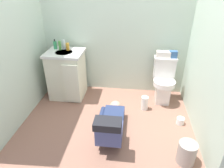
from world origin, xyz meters
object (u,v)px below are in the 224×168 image
Objects in this scene: bottle_green at (60,45)px; bottle_amber at (68,47)px; person_plumber at (111,124)px; toiletry_bag at (173,54)px; faucet at (67,46)px; toilet at (164,81)px; soap_dispenser at (55,45)px; paper_towel_roll at (145,103)px; tissue_box at (163,54)px; vanity_cabinet at (67,74)px; trash_can at (187,153)px; toilet_paper_roll at (180,121)px; bottle_clear at (64,44)px.

bottle_green is 1.21× the size of bottle_amber.
toiletry_bag is (0.86, 1.06, 0.63)m from person_plumber.
bottle_green is (-0.09, -0.06, 0.02)m from faucet.
faucet is at bearing 129.75° from person_plumber.
soap_dispenser is (-1.83, 0.08, 0.52)m from toilet.
paper_towel_roll is (1.44, -0.36, -0.78)m from bottle_green.
toilet is at bearing 51.88° from person_plumber.
bottle_amber is 1.55m from paper_towel_roll.
toiletry_bag is (0.15, 0.00, 0.01)m from tissue_box.
bottle_amber is at bearing 130.27° from person_plumber.
faucet is at bearing 91.31° from vanity_cabinet.
toilet_paper_roll is (0.06, 0.69, -0.09)m from trash_can.
bottle_clear reaches higher than toilet.
faucet reaches higher than toilet.
bottle_clear is 1.65m from paper_towel_roll.
toilet_paper_roll is (0.21, -0.63, -0.32)m from toilet.
toiletry_bag is 1.94m from soap_dispenser.
bottle_green reaches higher than tissue_box.
bottle_amber reaches higher than toiletry_bag.
bottle_green reaches higher than toilet_paper_roll.
toilet is at bearing -2.49° from soap_dispenser.
bottle_green is 2.45m from trash_can.
bottle_amber is at bearing -178.09° from toiletry_bag.
toilet is at bearing -3.00° from bottle_clear.
person_plumber is at bearing -44.17° from soap_dispenser.
soap_dispenser is at bearing -179.68° from toiletry_bag.
bottle_amber is (-0.85, 1.00, 0.71)m from person_plumber.
soap_dispenser reaches higher than vanity_cabinet.
person_plumber is at bearing -160.93° from toilet_paper_roll.
toilet_paper_roll is at bearing -18.99° from bottle_green.
tissue_box is at bearing 2.09° from bottle_amber.
toiletry_bag is at bearing 1.48° from bottle_green.
toilet is 2.74× the size of trash_can.
soap_dispenser is 1.04× the size of bottle_clear.
faucet is at bearing 31.03° from bottle_green.
toiletry_bag is 0.78× the size of bottle_clear.
person_plumber is at bearing -125.31° from paper_towel_roll.
soap_dispenser reaches higher than toilet_paper_roll.
toilet is 1.64m from vanity_cabinet.
person_plumber is 4.84× the size of tissue_box.
person_plumber is 8.59× the size of toiletry_bag.
vanity_cabinet is at bearing -175.10° from tissue_box.
paper_towel_roll is at bearing 114.48° from trash_can.
faucet is at bearing 179.67° from tissue_box.
faucet reaches higher than paper_towel_roll.
bottle_clear is 1.29× the size of bottle_amber.
trash_can is at bearing -35.33° from vanity_cabinet.
toilet is 5.01× the size of bottle_green.
toilet_paper_roll is (1.85, -0.58, -0.37)m from vanity_cabinet.
trash_can is 2.49× the size of toilet_paper_roll.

